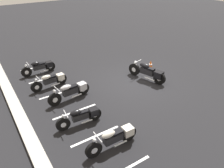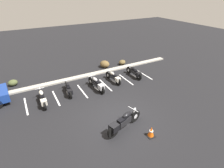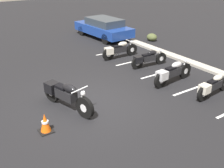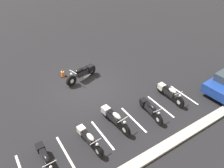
{
  "view_description": "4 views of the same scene",
  "coord_description": "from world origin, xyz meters",
  "px_view_note": "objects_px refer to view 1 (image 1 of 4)",
  "views": [
    {
      "loc": [
        -8.27,
        6.86,
        5.95
      ],
      "look_at": [
        -0.26,
        1.61,
        0.52
      ],
      "focal_mm": 35.0,
      "sensor_mm": 36.0,
      "label": 1
    },
    {
      "loc": [
        -4.08,
        -6.66,
        6.55
      ],
      "look_at": [
        0.96,
        2.42,
        0.86
      ],
      "focal_mm": 28.0,
      "sensor_mm": 36.0,
      "label": 2
    },
    {
      "loc": [
        7.17,
        -3.86,
        4.47
      ],
      "look_at": [
        0.23,
        0.75,
        0.64
      ],
      "focal_mm": 42.0,
      "sensor_mm": 36.0,
      "label": 3
    },
    {
      "loc": [
        4.66,
        10.12,
        8.11
      ],
      "look_at": [
        -1.05,
        1.3,
        0.57
      ],
      "focal_mm": 35.0,
      "sensor_mm": 36.0,
      "label": 4
    }
  ],
  "objects_px": {
    "parked_bike_2": "(71,91)",
    "parked_bike_3": "(51,80)",
    "parked_bike_0": "(114,138)",
    "traffic_cone": "(150,65)",
    "motorcycle_black_featured": "(148,72)",
    "parked_bike_4": "(40,67)",
    "parked_bike_1": "(82,116)"
  },
  "relations": [
    {
      "from": "motorcycle_black_featured",
      "to": "parked_bike_1",
      "type": "distance_m",
      "value": 5.08
    },
    {
      "from": "motorcycle_black_featured",
      "to": "parked_bike_2",
      "type": "bearing_deg",
      "value": 67.52
    },
    {
      "from": "parked_bike_0",
      "to": "parked_bike_4",
      "type": "relative_size",
      "value": 1.04
    },
    {
      "from": "parked_bike_3",
      "to": "traffic_cone",
      "type": "distance_m",
      "value": 6.07
    },
    {
      "from": "traffic_cone",
      "to": "parked_bike_0",
      "type": "bearing_deg",
      "value": 127.35
    },
    {
      "from": "parked_bike_3",
      "to": "parked_bike_4",
      "type": "xyz_separation_m",
      "value": [
        1.97,
        -0.03,
        0.01
      ]
    },
    {
      "from": "parked_bike_1",
      "to": "parked_bike_4",
      "type": "bearing_deg",
      "value": -85.33
    },
    {
      "from": "parked_bike_0",
      "to": "parked_bike_2",
      "type": "height_order",
      "value": "parked_bike_2"
    },
    {
      "from": "parked_bike_0",
      "to": "parked_bike_1",
      "type": "bearing_deg",
      "value": -76.3
    },
    {
      "from": "motorcycle_black_featured",
      "to": "traffic_cone",
      "type": "distance_m",
      "value": 1.47
    },
    {
      "from": "motorcycle_black_featured",
      "to": "parked_bike_3",
      "type": "relative_size",
      "value": 1.18
    },
    {
      "from": "parked_bike_2",
      "to": "parked_bike_3",
      "type": "bearing_deg",
      "value": -80.98
    },
    {
      "from": "parked_bike_2",
      "to": "parked_bike_4",
      "type": "height_order",
      "value": "parked_bike_2"
    },
    {
      "from": "parked_bike_3",
      "to": "traffic_cone",
      "type": "bearing_deg",
      "value": 163.36
    },
    {
      "from": "traffic_cone",
      "to": "parked_bike_4",
      "type": "bearing_deg",
      "value": 61.6
    },
    {
      "from": "parked_bike_0",
      "to": "parked_bike_3",
      "type": "relative_size",
      "value": 1.06
    },
    {
      "from": "parked_bike_0",
      "to": "traffic_cone",
      "type": "xyz_separation_m",
      "value": [
        4.22,
        -5.53,
        -0.16
      ]
    },
    {
      "from": "parked_bike_2",
      "to": "parked_bike_3",
      "type": "height_order",
      "value": "parked_bike_2"
    },
    {
      "from": "parked_bike_2",
      "to": "traffic_cone",
      "type": "xyz_separation_m",
      "value": [
        0.43,
        -5.51,
        -0.18
      ]
    },
    {
      "from": "motorcycle_black_featured",
      "to": "parked_bike_3",
      "type": "xyz_separation_m",
      "value": [
        2.21,
        4.88,
        -0.09
      ]
    },
    {
      "from": "parked_bike_1",
      "to": "parked_bike_4",
      "type": "distance_m",
      "value": 5.61
    },
    {
      "from": "parked_bike_2",
      "to": "traffic_cone",
      "type": "relative_size",
      "value": 3.69
    },
    {
      "from": "parked_bike_2",
      "to": "traffic_cone",
      "type": "distance_m",
      "value": 5.53
    },
    {
      "from": "parked_bike_4",
      "to": "traffic_cone",
      "type": "distance_m",
      "value": 6.72
    },
    {
      "from": "parked_bike_3",
      "to": "traffic_cone",
      "type": "xyz_separation_m",
      "value": [
        -1.23,
        -5.95,
        -0.14
      ]
    },
    {
      "from": "parked_bike_1",
      "to": "traffic_cone",
      "type": "bearing_deg",
      "value": -152.89
    },
    {
      "from": "parked_bike_0",
      "to": "parked_bike_4",
      "type": "distance_m",
      "value": 7.42
    },
    {
      "from": "traffic_cone",
      "to": "motorcycle_black_featured",
      "type": "bearing_deg",
      "value": 132.59
    },
    {
      "from": "parked_bike_2",
      "to": "parked_bike_1",
      "type": "bearing_deg",
      "value": 72.11
    },
    {
      "from": "parked_bike_0",
      "to": "parked_bike_2",
      "type": "distance_m",
      "value": 3.79
    },
    {
      "from": "parked_bike_4",
      "to": "parked_bike_3",
      "type": "bearing_deg",
      "value": 88.06
    },
    {
      "from": "parked_bike_2",
      "to": "parked_bike_0",
      "type": "bearing_deg",
      "value": 84.18
    }
  ]
}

